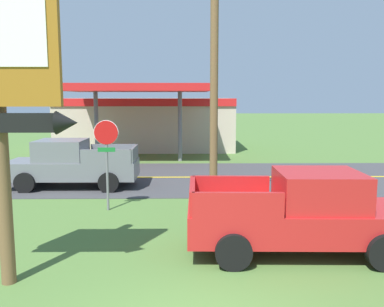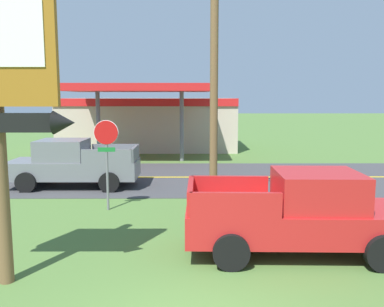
{
  "view_description": "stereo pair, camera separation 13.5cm",
  "coord_description": "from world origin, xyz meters",
  "px_view_note": "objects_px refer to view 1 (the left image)",
  "views": [
    {
      "loc": [
        -0.21,
        -5.74,
        3.67
      ],
      "look_at": [
        0.0,
        8.0,
        1.8
      ],
      "focal_mm": 38.72,
      "sensor_mm": 36.0,
      "label": 1
    },
    {
      "loc": [
        -0.07,
        -5.74,
        3.67
      ],
      "look_at": [
        0.0,
        8.0,
        1.8
      ],
      "focal_mm": 38.72,
      "sensor_mm": 36.0,
      "label": 2
    }
  ],
  "objects_px": {
    "utility_pole": "(214,69)",
    "pickup_grey_on_road": "(72,164)",
    "gas_station": "(147,122)",
    "pickup_red_parked_on_lawn": "(301,213)",
    "stop_sign": "(107,149)"
  },
  "relations": [
    {
      "from": "utility_pole",
      "to": "pickup_grey_on_road",
      "type": "bearing_deg",
      "value": 149.5
    },
    {
      "from": "utility_pole",
      "to": "gas_station",
      "type": "relative_size",
      "value": 0.71
    },
    {
      "from": "pickup_red_parked_on_lawn",
      "to": "pickup_grey_on_road",
      "type": "bearing_deg",
      "value": 135.15
    },
    {
      "from": "utility_pole",
      "to": "pickup_grey_on_road",
      "type": "relative_size",
      "value": 1.64
    },
    {
      "from": "gas_station",
      "to": "stop_sign",
      "type": "bearing_deg",
      "value": -89.37
    },
    {
      "from": "gas_station",
      "to": "pickup_red_parked_on_lawn",
      "type": "xyz_separation_m",
      "value": [
        5.45,
        -20.07,
        -0.98
      ]
    },
    {
      "from": "utility_pole",
      "to": "pickup_grey_on_road",
      "type": "distance_m",
      "value": 7.42
    },
    {
      "from": "stop_sign",
      "to": "utility_pole",
      "type": "xyz_separation_m",
      "value": [
        3.46,
        0.21,
        2.55
      ]
    },
    {
      "from": "stop_sign",
      "to": "utility_pole",
      "type": "distance_m",
      "value": 4.31
    },
    {
      "from": "stop_sign",
      "to": "pickup_red_parked_on_lawn",
      "type": "distance_m",
      "value": 6.61
    },
    {
      "from": "utility_pole",
      "to": "pickup_grey_on_road",
      "type": "height_order",
      "value": "utility_pole"
    },
    {
      "from": "gas_station",
      "to": "pickup_red_parked_on_lawn",
      "type": "distance_m",
      "value": 20.82
    },
    {
      "from": "gas_station",
      "to": "utility_pole",
      "type": "bearing_deg",
      "value": -77.18
    },
    {
      "from": "stop_sign",
      "to": "pickup_grey_on_road",
      "type": "xyz_separation_m",
      "value": [
        -2.12,
        3.5,
        -1.06
      ]
    },
    {
      "from": "pickup_red_parked_on_lawn",
      "to": "pickup_grey_on_road",
      "type": "distance_m",
      "value": 10.42
    }
  ]
}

